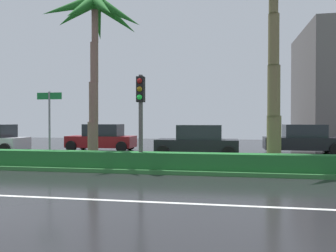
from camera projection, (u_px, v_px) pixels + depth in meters
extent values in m
cube|color=black|center=(103.00, 164.00, 15.60)|extent=(90.00, 42.00, 0.10)
cube|color=white|center=(4.00, 196.00, 8.71)|extent=(81.00, 0.14, 0.01)
cube|color=#2D6B33|center=(94.00, 164.00, 14.62)|extent=(85.50, 4.00, 0.15)
cube|color=#1E6028|center=(80.00, 159.00, 13.23)|extent=(76.50, 0.70, 0.60)
cylinder|color=brown|center=(93.00, 142.00, 14.78)|extent=(0.45, 0.45, 1.74)
cylinder|color=brown|center=(94.00, 102.00, 14.78)|extent=(0.40, 0.40, 1.74)
cylinder|color=brown|center=(94.00, 62.00, 14.78)|extent=(0.35, 0.35, 1.74)
cylinder|color=brown|center=(95.00, 23.00, 14.77)|extent=(0.29, 0.29, 1.74)
sphere|color=#1D5B1F|center=(95.00, 0.00, 14.76)|extent=(0.90, 0.90, 0.90)
cone|color=#1D5B1F|center=(117.00, 13.00, 14.67)|extent=(2.31, 0.73, 1.64)
cone|color=#1D5B1F|center=(116.00, 17.00, 15.36)|extent=(2.00, 2.04, 1.59)
cone|color=#1D5B1F|center=(98.00, 21.00, 15.73)|extent=(1.10, 2.31, 1.73)
cone|color=#1D5B1F|center=(76.00, 13.00, 15.27)|extent=(2.41, 1.26, 1.34)
cone|color=#1D5B1F|center=(69.00, 7.00, 14.45)|extent=(2.36, 1.56, 1.33)
cone|color=#1D5B1F|center=(82.00, 8.00, 13.86)|extent=(0.97, 2.31, 1.72)
cone|color=#1D5B1F|center=(102.00, 6.00, 13.88)|extent=(1.88, 2.13, 1.60)
cylinder|color=brown|center=(274.00, 141.00, 13.44)|extent=(0.56, 0.56, 1.99)
cylinder|color=brown|center=(274.00, 91.00, 13.32)|extent=(0.49, 0.49, 1.99)
cylinder|color=brown|center=(274.00, 39.00, 13.21)|extent=(0.43, 0.43, 1.99)
cylinder|color=#4C4C47|center=(141.00, 121.00, 12.75)|extent=(0.16, 0.16, 3.52)
cube|color=black|center=(141.00, 89.00, 12.73)|extent=(0.28, 0.32, 0.96)
sphere|color=maroon|center=(140.00, 81.00, 12.56)|extent=(0.20, 0.20, 0.20)
sphere|color=#7F600F|center=(140.00, 89.00, 12.56)|extent=(0.20, 0.20, 0.20)
sphere|color=#1EEA3F|center=(140.00, 97.00, 12.57)|extent=(0.20, 0.20, 0.20)
cylinder|color=slate|center=(49.00, 128.00, 14.04)|extent=(0.08, 0.08, 3.00)
cube|color=#146B2D|center=(49.00, 96.00, 14.02)|extent=(1.10, 0.03, 0.28)
cylinder|color=black|center=(5.00, 149.00, 18.87)|extent=(0.68, 0.22, 0.68)
cylinder|color=black|center=(24.00, 147.00, 20.64)|extent=(0.68, 0.22, 0.68)
cube|color=maroon|center=(101.00, 141.00, 21.81)|extent=(4.30, 1.76, 0.72)
cube|color=#1E2328|center=(104.00, 130.00, 21.77)|extent=(2.30, 1.58, 0.76)
cylinder|color=black|center=(71.00, 146.00, 21.22)|extent=(0.68, 0.22, 0.68)
cylinder|color=black|center=(83.00, 144.00, 22.99)|extent=(0.68, 0.22, 0.68)
cylinder|color=black|center=(121.00, 147.00, 20.64)|extent=(0.68, 0.22, 0.68)
cylinder|color=black|center=(130.00, 145.00, 22.41)|extent=(0.68, 0.22, 0.68)
cube|color=black|center=(197.00, 146.00, 17.85)|extent=(4.30, 1.76, 0.72)
cube|color=#1E2328|center=(200.00, 132.00, 17.81)|extent=(2.30, 1.58, 0.76)
cylinder|color=black|center=(163.00, 152.00, 17.25)|extent=(0.68, 0.22, 0.68)
cylinder|color=black|center=(169.00, 149.00, 19.02)|extent=(0.68, 0.22, 0.68)
cylinder|color=black|center=(229.00, 153.00, 16.67)|extent=(0.68, 0.22, 0.68)
cylinder|color=black|center=(228.00, 150.00, 18.45)|extent=(0.68, 0.22, 0.68)
cube|color=black|center=(301.00, 143.00, 20.02)|extent=(4.30, 1.76, 0.72)
cube|color=#1E2328|center=(304.00, 131.00, 19.98)|extent=(2.30, 1.58, 0.76)
cylinder|color=black|center=(275.00, 149.00, 19.42)|extent=(0.68, 0.22, 0.68)
cylinder|color=black|center=(271.00, 146.00, 21.19)|extent=(0.68, 0.22, 0.68)
cylinder|color=black|center=(336.00, 149.00, 18.84)|extent=(0.68, 0.22, 0.68)
cylinder|color=black|center=(327.00, 147.00, 20.62)|extent=(0.68, 0.22, 0.68)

